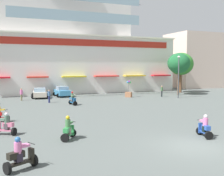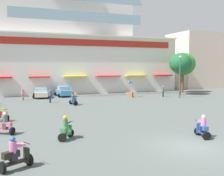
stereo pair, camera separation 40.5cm
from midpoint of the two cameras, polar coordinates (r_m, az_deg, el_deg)
name	(u,v)px [view 2 (the right image)]	position (r m, az deg, el deg)	size (l,w,h in m)	color
ground_plane	(110,111)	(27.15, 0.03, -4.89)	(128.00, 128.00, 0.00)	#575E5B
colonial_building	(66,45)	(48.89, -9.53, 9.11)	(38.03, 15.82, 19.80)	white
flank_building_right	(197,61)	(60.76, 18.01, 5.58)	(10.99, 8.67, 11.43)	beige
plaza_tree_1	(180,63)	(43.06, 14.69, 5.14)	(3.47, 3.58, 6.58)	brown
plaza_tree_3	(183,64)	(47.14, 15.16, 4.98)	(4.41, 3.84, 6.82)	brown
parked_car_0	(41,93)	(39.53, -14.64, -0.98)	(2.61, 4.29, 1.42)	beige
parked_car_1	(64,91)	(40.48, -10.04, -0.70)	(2.52, 3.92, 1.54)	#4191C2
scooter_rider_0	(73,99)	(31.40, -7.94, -2.42)	(0.77, 1.51, 1.59)	black
scooter_rider_2	(0,114)	(23.58, -22.48, -5.22)	(1.46, 0.90, 1.48)	black
scooter_rider_3	(4,125)	(19.05, -21.55, -7.42)	(1.45, 1.20, 1.51)	black
scooter_rider_5	(15,155)	(12.63, -19.09, -13.49)	(1.50, 1.14, 1.50)	black
scooter_rider_6	(66,130)	(16.82, -9.14, -8.78)	(1.20, 1.45, 1.51)	black
scooter_rider_7	(203,128)	(18.03, 19.43, -8.09)	(0.83, 1.44, 1.48)	black
pedestrian_1	(163,90)	(40.08, 11.17, -0.53)	(0.45, 0.45, 1.63)	black
pedestrian_2	(23,93)	(37.04, -18.28, -1.12)	(0.51, 0.51, 1.63)	#797551
pedestrian_3	(50,95)	(33.89, -12.80, -1.53)	(0.49, 0.49, 1.61)	navy
streetlamp_near	(180,73)	(39.07, 14.62, 3.10)	(0.40, 0.40, 5.98)	#474C51
balloon_vendor_cart	(130,92)	(38.99, 4.15, -0.76)	(1.06, 1.06, 2.46)	#9E6847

